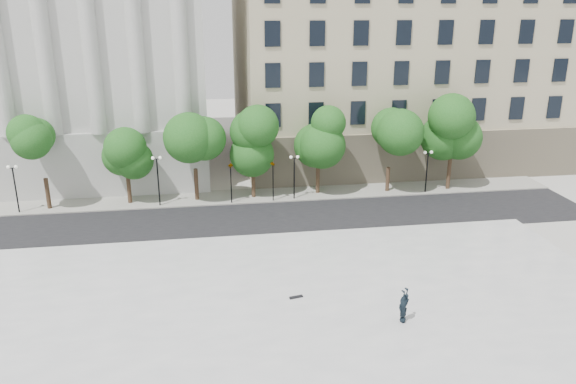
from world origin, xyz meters
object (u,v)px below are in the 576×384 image
object	(u,v)px
traffic_light_west	(230,163)
person_lying	(403,318)
traffic_light_east	(273,163)
skateboard	(296,297)

from	to	relation	value
traffic_light_west	person_lying	xyz separation A→B (m)	(8.01, -21.58, -3.03)
traffic_light_east	person_lying	distance (m)	22.19
person_lying	skateboard	bearing A→B (deg)	107.97
traffic_light_west	skateboard	distance (m)	18.58
traffic_light_west	person_lying	distance (m)	23.21
traffic_light_west	traffic_light_east	world-z (taller)	traffic_light_west
traffic_light_west	skateboard	xyz separation A→B (m)	(2.75, -18.09, -3.26)
traffic_light_east	person_lying	size ratio (longest dim) A/B	2.10
traffic_light_east	traffic_light_west	bearing A→B (deg)	-180.00
person_lying	skateboard	size ratio (longest dim) A/B	2.43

